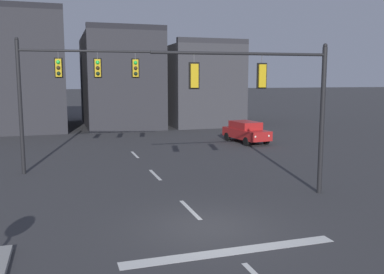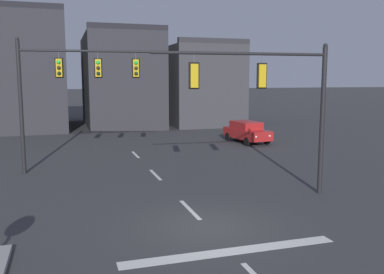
% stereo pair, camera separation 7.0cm
% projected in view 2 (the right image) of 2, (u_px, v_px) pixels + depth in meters
% --- Properties ---
extents(ground_plane, '(400.00, 400.00, 0.00)m').
position_uv_depth(ground_plane, '(208.00, 228.00, 13.68)').
color(ground_plane, '#353538').
extents(stop_bar_paint, '(6.40, 0.50, 0.01)m').
position_uv_depth(stop_bar_paint, '(231.00, 251.00, 11.79)').
color(stop_bar_paint, silver).
rests_on(stop_bar_paint, ground).
extents(lane_centreline, '(0.16, 26.40, 0.01)m').
position_uv_depth(lane_centreline, '(190.00, 210.00, 15.57)').
color(lane_centreline, silver).
rests_on(lane_centreline, ground).
extents(signal_mast_near_side, '(7.27, 0.70, 6.28)m').
position_uv_depth(signal_mast_near_side, '(275.00, 92.00, 16.79)').
color(signal_mast_near_side, black).
rests_on(signal_mast_near_side, ground).
extents(signal_mast_far_side, '(7.04, 0.90, 6.89)m').
position_uv_depth(signal_mast_far_side, '(66.00, 81.00, 21.33)').
color(signal_mast_far_side, black).
rests_on(signal_mast_far_side, ground).
extents(car_lot_nearside, '(2.30, 4.60, 1.61)m').
position_uv_depth(car_lot_nearside, '(247.00, 131.00, 31.99)').
color(car_lot_nearside, '#A81E1E').
rests_on(car_lot_nearside, ground).
extents(building_row, '(29.69, 13.23, 11.19)m').
position_uv_depth(building_row, '(76.00, 78.00, 42.49)').
color(building_row, '#2D2D33').
rests_on(building_row, ground).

